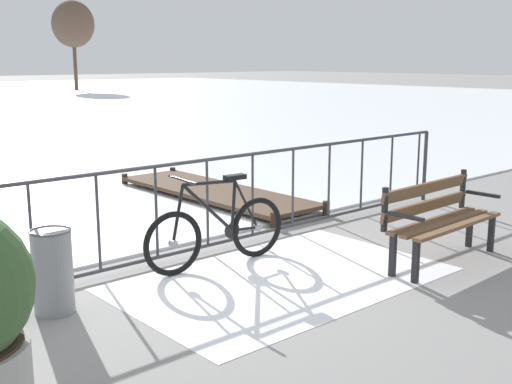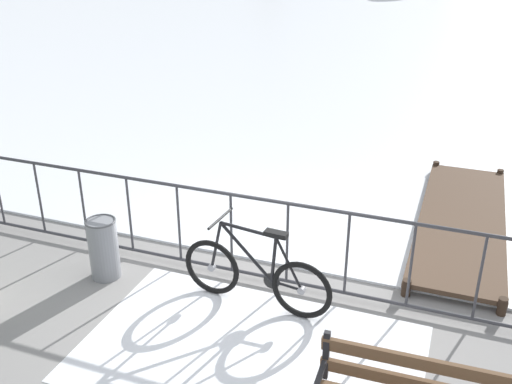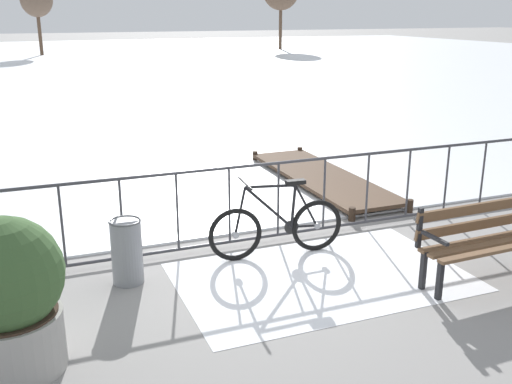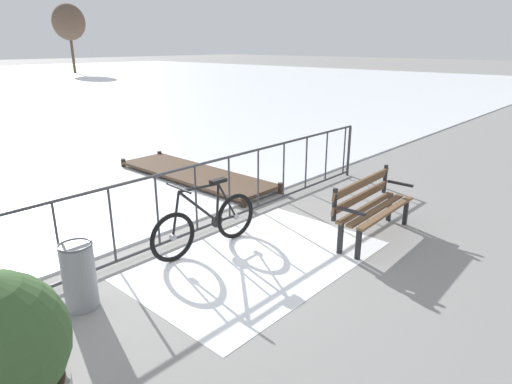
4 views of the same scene
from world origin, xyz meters
TOP-DOWN VIEW (x-y plane):
  - ground_plane at (0.00, 0.00)m, footprint 160.00×160.00m
  - frozen_pond at (0.00, 28.40)m, footprint 80.00×56.00m
  - snow_patch at (0.35, -1.20)m, footprint 3.23×2.04m
  - railing_fence at (0.00, 0.00)m, footprint 9.06×0.06m
  - bicycle_near_railing at (0.13, -0.44)m, footprint 1.71×0.52m
  - park_bench at (1.97, -1.87)m, footprint 1.62×0.53m
  - planter_with_shrub at (-2.88, -1.83)m, footprint 0.95×0.95m
  - trash_bin at (-1.71, -0.52)m, footprint 0.35×0.35m
  - wooden_dock at (2.12, 2.18)m, footprint 1.10×3.86m
  - tree_centre at (-0.98, 36.47)m, footprint 2.09×2.09m

SIDE VIEW (x-z plane):
  - ground_plane at x=0.00m, z-range 0.00..0.00m
  - snow_patch at x=0.35m, z-range 0.00..0.01m
  - frozen_pond at x=0.00m, z-range 0.00..0.03m
  - wooden_dock at x=2.12m, z-range 0.02..0.22m
  - bicycle_near_railing at x=0.13m, z-range -0.12..0.86m
  - trash_bin at x=-1.71m, z-range 0.01..0.74m
  - park_bench at x=1.97m, z-range 0.07..0.96m
  - railing_fence at x=0.00m, z-range 0.02..1.09m
  - planter_with_shrub at x=-2.88m, z-range 0.01..1.36m
  - tree_centre at x=-0.98m, z-range 1.20..5.97m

